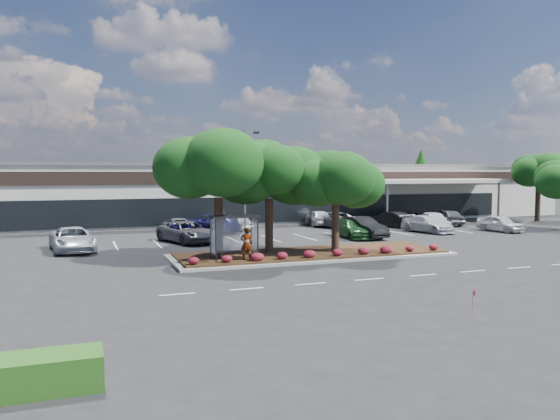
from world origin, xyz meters
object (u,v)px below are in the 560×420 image
object	(u,v)px
light_pole	(246,192)
survey_stake	(473,300)
car_1	(187,232)
car_0	(73,239)

from	to	relation	value
light_pole	survey_stake	distance (m)	25.28
survey_stake	car_1	bearing A→B (deg)	103.06
light_pole	car_1	size ratio (longest dim) A/B	1.51
light_pole	car_0	distance (m)	13.31
car_0	car_1	size ratio (longest dim) A/B	1.01
survey_stake	light_pole	bearing A→B (deg)	92.56
survey_stake	car_0	bearing A→B (deg)	120.95
light_pole	survey_stake	size ratio (longest dim) A/B	8.46
light_pole	car_1	xyz separation A→B (m)	(-4.71, 0.09, -3.02)
car_0	car_1	bearing A→B (deg)	6.70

